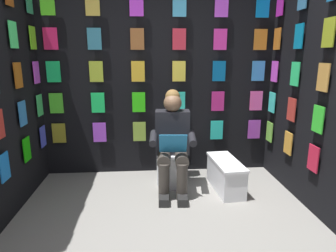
{
  "coord_description": "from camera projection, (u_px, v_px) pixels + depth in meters",
  "views": [
    {
      "loc": [
        0.18,
        1.92,
        1.57
      ],
      "look_at": [
        -0.06,
        -1.07,
        0.85
      ],
      "focal_mm": 31.33,
      "sensor_mm": 36.0,
      "label": 1
    }
  ],
  "objects": [
    {
      "name": "person_reading",
      "position": [
        173.0,
        142.0,
        3.4
      ],
      "size": [
        0.55,
        0.7,
        1.19
      ],
      "rotation": [
        0.0,
        0.0,
        -0.07
      ],
      "color": "black",
      "rests_on": "ground"
    },
    {
      "name": "display_wall_back",
      "position": [
        158.0,
        83.0,
        3.89
      ],
      "size": [
        3.12,
        0.14,
        2.42
      ],
      "color": "black",
      "rests_on": "ground"
    },
    {
      "name": "comic_longbox_near",
      "position": [
        226.0,
        175.0,
        3.5
      ],
      "size": [
        0.33,
        0.72,
        0.36
      ],
      "rotation": [
        0.0,
        0.0,
        0.07
      ],
      "color": "silver",
      "rests_on": "ground"
    },
    {
      "name": "display_wall_left",
      "position": [
        314.0,
        91.0,
        3.02
      ],
      "size": [
        0.14,
        1.94,
        2.42
      ],
      "color": "black",
      "rests_on": "ground"
    },
    {
      "name": "toilet",
      "position": [
        172.0,
        157.0,
        3.68
      ],
      "size": [
        0.42,
        0.57,
        0.77
      ],
      "rotation": [
        0.0,
        0.0,
        -0.07
      ],
      "color": "white",
      "rests_on": "ground"
    },
    {
      "name": "display_wall_right",
      "position": [
        0.0,
        94.0,
        2.78
      ],
      "size": [
        0.14,
        1.94,
        2.42
      ],
      "color": "black",
      "rests_on": "ground"
    }
  ]
}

